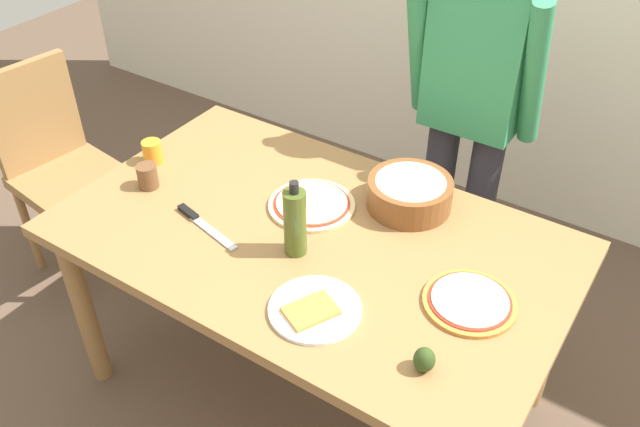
% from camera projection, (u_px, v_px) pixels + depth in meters
% --- Properties ---
extents(ground, '(8.00, 8.00, 0.00)m').
position_uv_depth(ground, '(313.00, 386.00, 2.57)').
color(ground, brown).
extents(dining_table, '(1.60, 0.96, 0.76)m').
position_uv_depth(dining_table, '(312.00, 256.00, 2.16)').
color(dining_table, olive).
rests_on(dining_table, ground).
extents(person_cook, '(0.49, 0.25, 1.62)m').
position_uv_depth(person_cook, '(472.00, 103.00, 2.41)').
color(person_cook, '#2D2D38').
rests_on(person_cook, ground).
extents(chair_wooden_left, '(0.45, 0.45, 0.95)m').
position_uv_depth(chair_wooden_left, '(58.00, 161.00, 2.83)').
color(chair_wooden_left, olive).
rests_on(chair_wooden_left, ground).
extents(pizza_raw_on_board, '(0.29, 0.29, 0.02)m').
position_uv_depth(pizza_raw_on_board, '(312.00, 204.00, 2.21)').
color(pizza_raw_on_board, beige).
rests_on(pizza_raw_on_board, dining_table).
extents(pizza_cooked_on_tray, '(0.26, 0.26, 0.02)m').
position_uv_depth(pizza_cooked_on_tray, '(470.00, 302.00, 1.86)').
color(pizza_cooked_on_tray, '#C67A33').
rests_on(pizza_cooked_on_tray, dining_table).
extents(plate_with_slice, '(0.26, 0.26, 0.02)m').
position_uv_depth(plate_with_slice, '(314.00, 309.00, 1.83)').
color(plate_with_slice, white).
rests_on(plate_with_slice, dining_table).
extents(popcorn_bowl, '(0.28, 0.28, 0.11)m').
position_uv_depth(popcorn_bowl, '(410.00, 191.00, 2.18)').
color(popcorn_bowl, brown).
rests_on(popcorn_bowl, dining_table).
extents(olive_oil_bottle, '(0.07, 0.07, 0.26)m').
position_uv_depth(olive_oil_bottle, '(295.00, 222.00, 1.97)').
color(olive_oil_bottle, '#47561E').
rests_on(olive_oil_bottle, dining_table).
extents(cup_orange, '(0.07, 0.07, 0.08)m').
position_uv_depth(cup_orange, '(152.00, 152.00, 2.41)').
color(cup_orange, orange).
rests_on(cup_orange, dining_table).
extents(cup_small_brown, '(0.07, 0.07, 0.08)m').
position_uv_depth(cup_small_brown, '(148.00, 176.00, 2.28)').
color(cup_small_brown, brown).
rests_on(cup_small_brown, dining_table).
extents(chef_knife, '(0.29, 0.09, 0.02)m').
position_uv_depth(chef_knife, '(200.00, 222.00, 2.14)').
color(chef_knife, silver).
rests_on(chef_knife, dining_table).
extents(avocado, '(0.06, 0.06, 0.07)m').
position_uv_depth(avocado, '(424.00, 360.00, 1.66)').
color(avocado, '#2D4219').
rests_on(avocado, dining_table).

